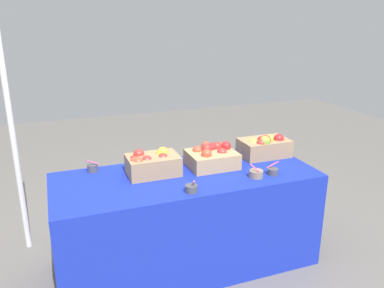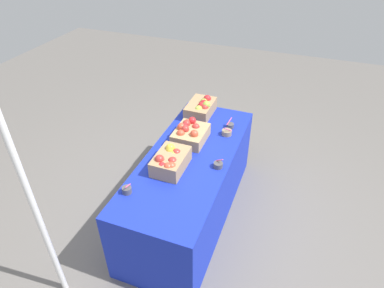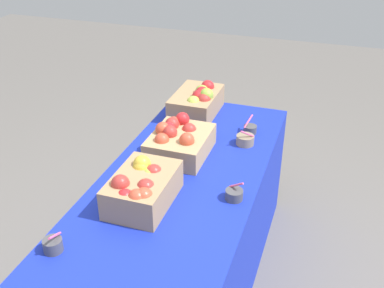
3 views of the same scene
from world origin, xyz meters
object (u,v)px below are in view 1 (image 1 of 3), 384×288
object	(u,v)px
apple_crate_middle	(212,156)
apple_crate_right	(152,163)
sample_bowl_near	(273,171)
apple_crate_left	(264,146)
sample_bowl_extra	(191,188)
tent_pole	(13,137)
sample_bowl_mid	(256,174)
sample_bowl_far	(93,168)

from	to	relation	value
apple_crate_middle	apple_crate_right	xyz separation A→B (m)	(-0.47, -0.00, 0.01)
apple_crate_right	sample_bowl_near	size ratio (longest dim) A/B	3.69
apple_crate_left	apple_crate_middle	xyz separation A→B (m)	(-0.49, -0.05, -0.01)
apple_crate_right	sample_bowl_extra	size ratio (longest dim) A/B	3.92
sample_bowl_near	tent_pole	bearing A→B (deg)	152.96
sample_bowl_near	sample_bowl_extra	distance (m)	0.66
apple_crate_left	apple_crate_middle	distance (m)	0.49
sample_bowl_near	sample_bowl_mid	world-z (taller)	same
apple_crate_left	sample_bowl_near	distance (m)	0.39
sample_bowl_mid	sample_bowl_extra	size ratio (longest dim) A/B	1.07
sample_bowl_mid	apple_crate_middle	bearing A→B (deg)	123.08
sample_bowl_near	sample_bowl_extra	xyz separation A→B (m)	(-0.65, -0.07, 0.00)
apple_crate_right	sample_bowl_far	bearing A→B (deg)	152.64
apple_crate_left	tent_pole	world-z (taller)	tent_pole
sample_bowl_far	tent_pole	xyz separation A→B (m)	(-0.54, 0.38, 0.19)
sample_bowl_extra	apple_crate_middle	bearing A→B (deg)	51.22
sample_bowl_mid	tent_pole	xyz separation A→B (m)	(-1.61, 0.90, 0.19)
sample_bowl_extra	tent_pole	bearing A→B (deg)	138.65
apple_crate_left	sample_bowl_far	distance (m)	1.36
apple_crate_middle	tent_pole	bearing A→B (deg)	157.59
sample_bowl_far	sample_bowl_extra	xyz separation A→B (m)	(0.56, -0.59, -0.00)
apple_crate_middle	sample_bowl_mid	xyz separation A→B (m)	(0.21, -0.32, -0.05)
apple_crate_left	sample_bowl_near	world-z (taller)	apple_crate_left
apple_crate_left	sample_bowl_far	world-z (taller)	apple_crate_left
sample_bowl_near	apple_crate_left	bearing A→B (deg)	68.87
sample_bowl_extra	sample_bowl_mid	bearing A→B (deg)	7.44
sample_bowl_far	sample_bowl_extra	bearing A→B (deg)	-46.42
apple_crate_left	apple_crate_middle	size ratio (longest dim) A/B	1.09
sample_bowl_near	tent_pole	world-z (taller)	tent_pole
tent_pole	apple_crate_left	bearing A→B (deg)	-15.63
sample_bowl_near	apple_crate_middle	bearing A→B (deg)	137.76
sample_bowl_far	tent_pole	size ratio (longest dim) A/B	0.05
sample_bowl_near	tent_pole	size ratio (longest dim) A/B	0.05
sample_bowl_far	sample_bowl_extra	size ratio (longest dim) A/B	1.09
sample_bowl_mid	apple_crate_right	bearing A→B (deg)	155.11
apple_crate_left	apple_crate_right	xyz separation A→B (m)	(-0.96, -0.05, -0.00)
apple_crate_left	sample_bowl_mid	size ratio (longest dim) A/B	3.90
tent_pole	apple_crate_middle	bearing A→B (deg)	-22.41
sample_bowl_near	apple_crate_right	bearing A→B (deg)	159.15
apple_crate_middle	sample_bowl_far	size ratio (longest dim) A/B	3.51
sample_bowl_near	sample_bowl_extra	bearing A→B (deg)	-173.86
sample_bowl_near	sample_bowl_far	world-z (taller)	sample_bowl_far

